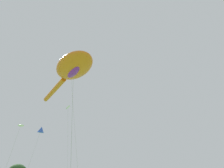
# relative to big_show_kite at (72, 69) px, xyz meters

# --- Properties ---
(big_show_kite) EXTENTS (3.79, 11.39, 12.75)m
(big_show_kite) POSITION_rel_big_show_kite_xyz_m (0.00, 0.00, 0.00)
(big_show_kite) COLOR orange
(big_show_kite) RESTS_ON ground
(small_kite_streamer_purple) EXTENTS (0.83, 4.07, 8.86)m
(small_kite_streamer_purple) POSITION_rel_big_show_kite_xyz_m (-0.00, 10.59, -3.51)
(small_kite_streamer_purple) COLOR white
(small_kite_streamer_purple) RESTS_ON ground
(small_kite_triangle_green) EXTENTS (2.13, 1.00, 9.32)m
(small_kite_triangle_green) POSITION_rel_big_show_kite_xyz_m (2.95, 11.29, -3.16)
(small_kite_triangle_green) COLOR blue
(small_kite_triangle_green) RESTS_ON ground
(small_kite_stunt_black) EXTENTS (1.55, 3.17, 16.55)m
(small_kite_stunt_black) POSITION_rel_big_show_kite_xyz_m (3.14, 5.48, 2.69)
(small_kite_stunt_black) COLOR black
(small_kite_stunt_black) RESTS_ON ground
(small_kite_delta_white) EXTENTS (3.94, 3.68, 13.61)m
(small_kite_delta_white) POSITION_rel_big_show_kite_xyz_m (7.31, 12.26, 0.34)
(small_kite_delta_white) COLOR white
(small_kite_delta_white) RESTS_ON ground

